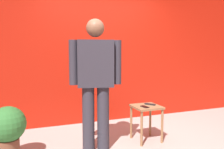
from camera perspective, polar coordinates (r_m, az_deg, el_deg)
The scene contains 6 objects.
back_wall_red at distance 4.53m, azimuth -1.68°, elevation 7.70°, with size 6.22×0.12×3.04m, color #B71B0D.
standing_person at distance 3.12m, azimuth -4.08°, elevation -0.84°, with size 0.71×0.35×1.79m.
side_table at distance 3.59m, azimuth 8.48°, elevation -9.34°, with size 0.40×0.40×0.54m.
cell_phone at distance 3.47m, azimuth 8.06°, elevation -7.88°, with size 0.07×0.14×0.01m, color black.
tv_remote at distance 3.62m, azimuth 9.36°, elevation -7.25°, with size 0.04×0.17×0.02m, color black.
potted_plant at distance 3.17m, azimuth -24.33°, elevation -12.16°, with size 0.44×0.44×0.69m.
Camera 1 is at (-1.50, -2.69, 1.34)m, focal length 37.03 mm.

